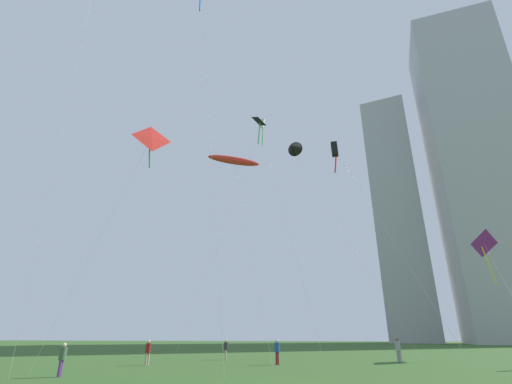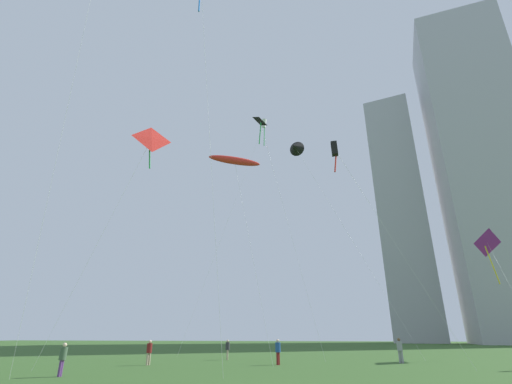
% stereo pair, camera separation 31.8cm
% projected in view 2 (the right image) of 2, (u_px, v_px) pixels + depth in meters
% --- Properties ---
extents(person_standing_0, '(0.40, 0.40, 1.81)m').
position_uv_depth(person_standing_0, '(400.00, 349.00, 28.42)').
color(person_standing_0, gray).
rests_on(person_standing_0, ground).
extents(person_standing_1, '(0.37, 0.37, 1.65)m').
position_uv_depth(person_standing_1, '(228.00, 348.00, 32.30)').
color(person_standing_1, tan).
rests_on(person_standing_1, ground).
extents(person_standing_2, '(0.36, 0.36, 1.63)m').
position_uv_depth(person_standing_2, '(63.00, 357.00, 19.14)').
color(person_standing_2, '#593372').
rests_on(person_standing_2, ground).
extents(person_standing_4, '(0.37, 0.37, 1.68)m').
position_uv_depth(person_standing_4, '(149.00, 351.00, 26.50)').
color(person_standing_4, tan).
rests_on(person_standing_4, ground).
extents(person_standing_5, '(0.39, 0.39, 1.73)m').
position_uv_depth(person_standing_5, '(278.00, 350.00, 26.77)').
color(person_standing_5, maroon).
rests_on(person_standing_5, ground).
extents(kite_flying_0, '(5.81, 1.69, 23.38)m').
position_uv_depth(kite_flying_0, '(261.00, 125.00, 38.01)').
color(kite_flying_0, silver).
rests_on(kite_flying_0, ground).
extents(kite_flying_1, '(7.55, 3.48, 14.69)m').
position_uv_depth(kite_flying_1, '(335.00, 151.00, 25.41)').
color(kite_flying_1, silver).
rests_on(kite_flying_1, ground).
extents(kite_flying_3, '(11.60, 6.09, 25.11)m').
position_uv_depth(kite_flying_3, '(295.00, 147.00, 45.83)').
color(kite_flying_3, silver).
rests_on(kite_flying_3, ground).
extents(kite_flying_4, '(5.88, 2.66, 17.39)m').
position_uv_depth(kite_flying_4, '(234.00, 161.00, 33.13)').
color(kite_flying_4, silver).
rests_on(kite_flying_4, ground).
extents(kite_flying_6, '(7.10, 3.09, 16.71)m').
position_uv_depth(kite_flying_6, '(151.00, 139.00, 26.48)').
color(kite_flying_6, silver).
rests_on(kite_flying_6, ground).
extents(kite_flying_7, '(8.22, 6.42, 30.08)m').
position_uv_depth(kite_flying_7, '(264.00, 126.00, 50.31)').
color(kite_flying_7, silver).
rests_on(kite_flying_7, ground).
extents(kite_flying_8, '(2.90, 11.50, 11.66)m').
position_uv_depth(kite_flying_8, '(488.00, 245.00, 36.99)').
color(kite_flying_8, silver).
rests_on(kite_flying_8, ground).
extents(distant_highrise_0, '(19.28, 25.35, 78.67)m').
position_uv_depth(distant_highrise_0, '(404.00, 215.00, 121.47)').
color(distant_highrise_0, '#A8A8AD').
rests_on(distant_highrise_0, ground).
extents(distant_highrise_1, '(26.17, 26.67, 96.51)m').
position_uv_depth(distant_highrise_1, '(482.00, 164.00, 105.35)').
color(distant_highrise_1, '#A8A8AD').
rests_on(distant_highrise_1, ground).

